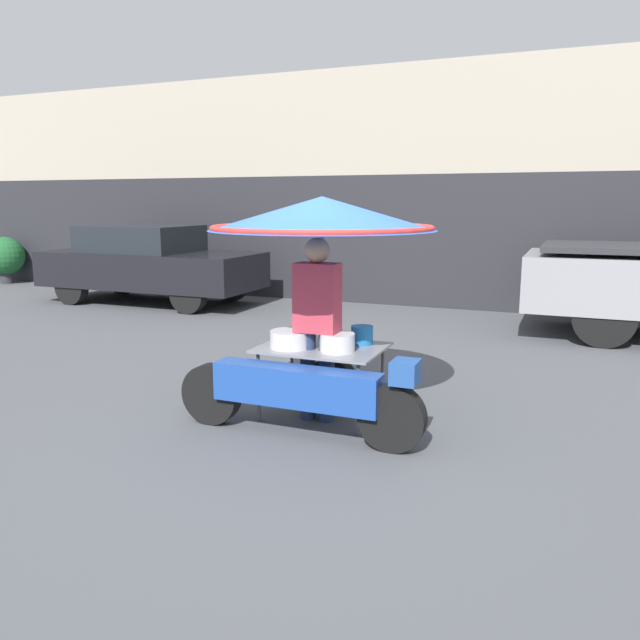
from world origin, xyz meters
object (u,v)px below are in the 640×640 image
object	(u,v)px
vendor_motorcycle_cart	(320,245)
potted_plant	(5,256)
parked_car	(149,263)
vendor_person	(317,320)

from	to	relation	value
vendor_motorcycle_cart	potted_plant	xyz separation A→B (m)	(-10.45, 5.83, -0.91)
vendor_motorcycle_cart	parked_car	size ratio (longest dim) A/B	0.51
vendor_motorcycle_cart	potted_plant	size ratio (longest dim) A/B	1.96
vendor_person	parked_car	distance (m)	7.29
parked_car	vendor_person	bearing A→B (deg)	-41.32
parked_car	potted_plant	world-z (taller)	parked_car
vendor_person	parked_car	size ratio (longest dim) A/B	0.39
vendor_person	parked_car	world-z (taller)	vendor_person
vendor_person	potted_plant	world-z (taller)	vendor_person
vendor_person	potted_plant	size ratio (longest dim) A/B	1.47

